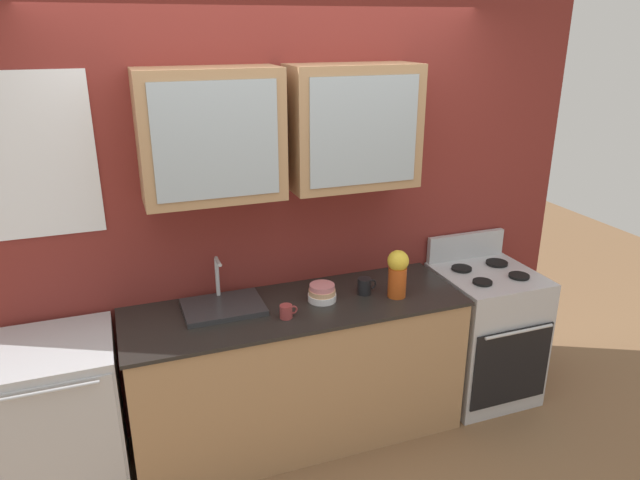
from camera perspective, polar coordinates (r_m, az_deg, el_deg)
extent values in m
plane|color=brown|center=(3.86, -2.11, -18.21)|extent=(10.00, 10.00, 0.00)
cube|color=maroon|center=(3.53, -4.29, 3.32)|extent=(3.98, 0.10, 2.75)
cube|color=#A87F56|center=(3.14, -10.60, 9.97)|extent=(0.74, 0.32, 0.69)
cube|color=#9EADB7|center=(2.98, -10.04, 9.48)|extent=(0.63, 0.01, 0.58)
cube|color=#A87F56|center=(3.36, 3.21, 10.95)|extent=(0.74, 0.32, 0.69)
cube|color=#9EADB7|center=(3.22, 4.37, 10.50)|extent=(0.63, 0.01, 0.58)
cube|color=white|center=(3.28, -27.35, 7.12)|extent=(0.73, 0.01, 0.84)
cube|color=#A87F56|center=(3.61, -2.20, -12.82)|extent=(1.95, 0.62, 0.86)
cube|color=black|center=(3.39, -2.30, -6.53)|extent=(1.97, 0.65, 0.02)
cube|color=silver|center=(4.14, 15.63, -8.80)|extent=(0.61, 0.62, 0.89)
cube|color=black|center=(3.96, 18.18, -11.67)|extent=(0.56, 0.01, 0.53)
cylinder|color=silver|center=(3.82, 18.88, -8.47)|extent=(0.49, 0.02, 0.02)
cube|color=silver|center=(4.14, 14.02, -0.55)|extent=(0.58, 0.04, 0.18)
cylinder|color=black|center=(3.79, 15.56, -3.97)|extent=(0.12, 0.12, 0.02)
cylinder|color=black|center=(3.95, 18.84, -3.33)|extent=(0.13, 0.13, 0.02)
cylinder|color=black|center=(3.96, 13.65, -2.71)|extent=(0.13, 0.13, 0.02)
cylinder|color=black|center=(4.11, 16.86, -2.15)|extent=(0.15, 0.15, 0.02)
cube|color=#2D2D30|center=(3.37, -9.41, -6.46)|extent=(0.45, 0.33, 0.03)
cylinder|color=silver|center=(3.44, -9.99, -3.53)|extent=(0.02, 0.02, 0.23)
cylinder|color=silver|center=(3.34, -9.91, -2.08)|extent=(0.02, 0.12, 0.02)
cylinder|color=white|center=(3.43, 0.20, -5.59)|extent=(0.17, 0.17, 0.04)
cylinder|color=#E0AD7F|center=(3.42, 0.20, -5.13)|extent=(0.16, 0.16, 0.04)
cylinder|color=#D87F84|center=(3.40, 0.20, -4.67)|extent=(0.15, 0.15, 0.04)
cylinder|color=#BF4C19|center=(3.48, 7.53, -4.09)|extent=(0.11, 0.11, 0.18)
sphere|color=yellow|center=(3.43, 7.63, -2.03)|extent=(0.13, 0.13, 0.13)
cylinder|color=#993838|center=(3.23, -3.33, -6.98)|extent=(0.07, 0.07, 0.08)
torus|color=#993838|center=(3.24, -2.62, -6.81)|extent=(0.05, 0.01, 0.05)
cylinder|color=black|center=(3.51, 4.34, -4.50)|extent=(0.08, 0.08, 0.10)
torus|color=black|center=(3.53, 5.05, -4.31)|extent=(0.06, 0.01, 0.06)
cube|color=silver|center=(3.50, -23.62, -15.66)|extent=(0.58, 0.59, 0.89)
cube|color=silver|center=(3.26, -23.81, -18.67)|extent=(0.55, 0.01, 0.80)
cylinder|color=silver|center=(3.02, -24.87, -13.23)|extent=(0.43, 0.02, 0.02)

